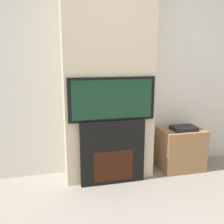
# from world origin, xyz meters

# --- Properties ---
(wall_back) EXTENTS (6.00, 0.06, 2.70)m
(wall_back) POSITION_xyz_m (0.00, 2.03, 1.35)
(wall_back) COLOR silver
(wall_back) RESTS_ON ground_plane
(chimney_breast) EXTENTS (1.03, 0.38, 2.70)m
(chimney_breast) POSITION_xyz_m (0.00, 1.81, 1.35)
(chimney_breast) COLOR beige
(chimney_breast) RESTS_ON ground_plane
(fireplace) EXTENTS (0.74, 0.15, 0.74)m
(fireplace) POSITION_xyz_m (0.00, 1.62, 0.37)
(fireplace) COLOR black
(fireplace) RESTS_ON ground_plane
(television) EXTENTS (0.97, 0.07, 0.49)m
(television) POSITION_xyz_m (0.00, 1.62, 0.98)
(television) COLOR black
(television) RESTS_ON fireplace
(media_stand) EXTENTS (0.55, 0.40, 0.58)m
(media_stand) POSITION_xyz_m (0.96, 1.75, 0.27)
(media_stand) COLOR #997047
(media_stand) RESTS_ON ground_plane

